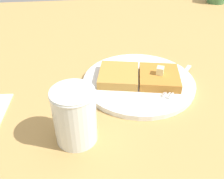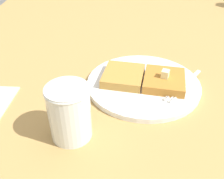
{
  "view_description": "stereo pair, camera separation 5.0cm",
  "coord_description": "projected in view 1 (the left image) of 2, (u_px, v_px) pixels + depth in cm",
  "views": [
    {
      "loc": [
        16.6,
        59.19,
        35.44
      ],
      "look_at": [
        11.85,
        18.85,
        6.67
      ],
      "focal_mm": 40.0,
      "sensor_mm": 36.0,
      "label": 1
    },
    {
      "loc": [
        11.64,
        59.47,
        35.44
      ],
      "look_at": [
        11.85,
        18.85,
        6.67
      ],
      "focal_mm": 40.0,
      "sensor_mm": 36.0,
      "label": 2
    }
  ],
  "objects": [
    {
      "name": "butter_pat_primary",
      "position": [
        161.0,
        71.0,
        0.57
      ],
      "size": [
        2.14,
        2.23,
        1.74
      ],
      "primitive_type": "cube",
      "rotation": [
        0.0,
        0.0,
        1.15
      ],
      "color": "#F1EAB0",
      "rests_on": "toast_slice_left"
    },
    {
      "name": "syrup_jar",
      "position": [
        75.0,
        117.0,
        0.42
      ],
      "size": [
        7.57,
        7.57,
        10.38
      ],
      "color": "#331308",
      "rests_on": "table_surface"
    },
    {
      "name": "plate",
      "position": [
        139.0,
        81.0,
        0.59
      ],
      "size": [
        26.27,
        26.27,
        1.17
      ],
      "color": "silver",
      "rests_on": "table_surface"
    },
    {
      "name": "toast_slice_left",
      "position": [
        159.0,
        77.0,
        0.58
      ],
      "size": [
        10.88,
        11.6,
        1.98
      ],
      "primitive_type": "cube",
      "rotation": [
        0.0,
        0.0,
        -0.2
      ],
      "color": "#B0722B",
      "rests_on": "plate"
    },
    {
      "name": "fork",
      "position": [
        177.0,
        82.0,
        0.58
      ],
      "size": [
        11.31,
        13.24,
        0.36
      ],
      "color": "silver",
      "rests_on": "plate"
    },
    {
      "name": "table_surface",
      "position": [
        146.0,
        64.0,
        0.69
      ],
      "size": [
        123.11,
        123.11,
        2.17
      ],
      "primitive_type": "cube",
      "color": "#AA8449",
      "rests_on": "ground"
    },
    {
      "name": "toast_slice_middle",
      "position": [
        119.0,
        75.0,
        0.59
      ],
      "size": [
        10.88,
        11.6,
        1.98
      ],
      "primitive_type": "cube",
      "rotation": [
        0.0,
        0.0,
        -0.2
      ],
      "color": "#B18138",
      "rests_on": "plate"
    }
  ]
}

